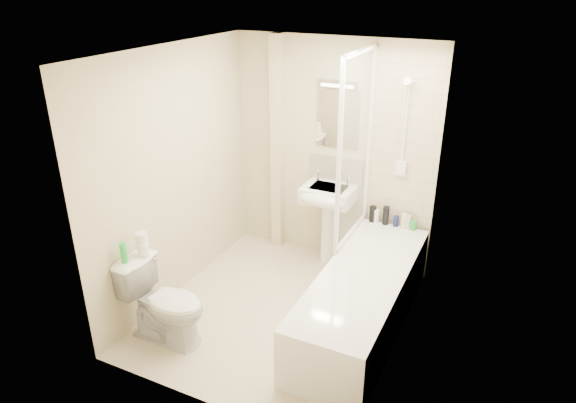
% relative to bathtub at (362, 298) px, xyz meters
% --- Properties ---
extents(floor, '(2.50, 2.50, 0.00)m').
position_rel_bathtub_xyz_m(floor, '(-0.75, -0.14, -0.29)').
color(floor, beige).
rests_on(floor, ground).
extents(wall_back, '(2.20, 0.02, 2.40)m').
position_rel_bathtub_xyz_m(wall_back, '(-0.75, 1.11, 0.91)').
color(wall_back, beige).
rests_on(wall_back, ground).
extents(wall_left, '(0.02, 2.50, 2.40)m').
position_rel_bathtub_xyz_m(wall_left, '(-1.85, -0.14, 0.91)').
color(wall_left, beige).
rests_on(wall_left, ground).
extents(wall_right, '(0.02, 2.50, 2.40)m').
position_rel_bathtub_xyz_m(wall_right, '(0.35, -0.14, 0.91)').
color(wall_right, beige).
rests_on(wall_right, ground).
extents(ceiling, '(2.20, 2.50, 0.02)m').
position_rel_bathtub_xyz_m(ceiling, '(-0.75, -0.14, 2.11)').
color(ceiling, white).
rests_on(ceiling, wall_back).
extents(tile_back, '(0.70, 0.01, 1.75)m').
position_rel_bathtub_xyz_m(tile_back, '(0.00, 1.10, 1.14)').
color(tile_back, beige).
rests_on(tile_back, wall_back).
extents(tile_right, '(0.01, 2.10, 1.75)m').
position_rel_bathtub_xyz_m(tile_right, '(0.34, 0.00, 1.14)').
color(tile_right, beige).
rests_on(tile_right, wall_right).
extents(pipe_boxing, '(0.12, 0.12, 2.40)m').
position_rel_bathtub_xyz_m(pipe_boxing, '(-1.37, 1.05, 0.91)').
color(pipe_boxing, beige).
rests_on(pipe_boxing, ground).
extents(splashback, '(0.60, 0.02, 0.30)m').
position_rel_bathtub_xyz_m(splashback, '(-0.70, 1.10, 0.74)').
color(splashback, beige).
rests_on(splashback, wall_back).
extents(mirror, '(0.46, 0.01, 0.60)m').
position_rel_bathtub_xyz_m(mirror, '(-0.70, 1.10, 1.29)').
color(mirror, white).
rests_on(mirror, wall_back).
extents(strip_light, '(0.42, 0.07, 0.07)m').
position_rel_bathtub_xyz_m(strip_light, '(-0.70, 1.08, 1.66)').
color(strip_light, silver).
rests_on(strip_light, wall_back).
extents(bathtub, '(0.70, 2.10, 0.55)m').
position_rel_bathtub_xyz_m(bathtub, '(0.00, 0.00, 0.00)').
color(bathtub, white).
rests_on(bathtub, ground).
extents(shower_screen, '(0.04, 0.92, 1.80)m').
position_rel_bathtub_xyz_m(shower_screen, '(-0.35, 0.66, 1.16)').
color(shower_screen, white).
rests_on(shower_screen, bathtub).
extents(shower_fixture, '(0.10, 0.16, 0.99)m').
position_rel_bathtub_xyz_m(shower_fixture, '(-0.00, 1.06, 1.26)').
color(shower_fixture, white).
rests_on(shower_fixture, wall_back).
extents(pedestal_sink, '(0.53, 0.49, 1.03)m').
position_rel_bathtub_xyz_m(pedestal_sink, '(-0.70, 0.88, 0.43)').
color(pedestal_sink, white).
rests_on(pedestal_sink, ground).
extents(bottle_black_a, '(0.07, 0.07, 0.17)m').
position_rel_bathtub_xyz_m(bottle_black_a, '(-0.24, 1.02, 0.35)').
color(bottle_black_a, black).
rests_on(bottle_black_a, bathtub).
extents(bottle_white_a, '(0.06, 0.06, 0.14)m').
position_rel_bathtub_xyz_m(bottle_white_a, '(-0.20, 1.02, 0.33)').
color(bottle_white_a, white).
rests_on(bottle_white_a, bathtub).
extents(bottle_black_b, '(0.07, 0.07, 0.20)m').
position_rel_bathtub_xyz_m(bottle_black_b, '(-0.10, 1.02, 0.36)').
color(bottle_black_b, black).
rests_on(bottle_black_b, bathtub).
extents(bottle_blue, '(0.05, 0.05, 0.11)m').
position_rel_bathtub_xyz_m(bottle_blue, '(0.01, 1.02, 0.32)').
color(bottle_blue, navy).
rests_on(bottle_blue, bathtub).
extents(bottle_cream, '(0.06, 0.06, 0.15)m').
position_rel_bathtub_xyz_m(bottle_cream, '(0.09, 1.02, 0.34)').
color(bottle_cream, beige).
rests_on(bottle_cream, bathtub).
extents(bottle_white_b, '(0.05, 0.05, 0.14)m').
position_rel_bathtub_xyz_m(bottle_white_b, '(0.13, 1.02, 0.33)').
color(bottle_white_b, silver).
rests_on(bottle_white_b, bathtub).
extents(bottle_green, '(0.07, 0.07, 0.09)m').
position_rel_bathtub_xyz_m(bottle_green, '(0.19, 1.02, 0.31)').
color(bottle_green, green).
rests_on(bottle_green, bathtub).
extents(toilet, '(0.43, 0.74, 0.75)m').
position_rel_bathtub_xyz_m(toilet, '(-1.47, -0.90, 0.08)').
color(toilet, white).
rests_on(toilet, ground).
extents(toilet_roll_lower, '(0.10, 0.10, 0.11)m').
position_rel_bathtub_xyz_m(toilet_roll_lower, '(-1.70, -0.84, 0.51)').
color(toilet_roll_lower, white).
rests_on(toilet_roll_lower, toilet).
extents(toilet_roll_upper, '(0.10, 0.10, 0.10)m').
position_rel_bathtub_xyz_m(toilet_roll_upper, '(-1.71, -0.83, 0.62)').
color(toilet_roll_upper, white).
rests_on(toilet_roll_upper, toilet_roll_lower).
extents(green_bottle, '(0.06, 0.06, 0.18)m').
position_rel_bathtub_xyz_m(green_bottle, '(-1.76, -1.00, 0.55)').
color(green_bottle, green).
rests_on(green_bottle, toilet).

